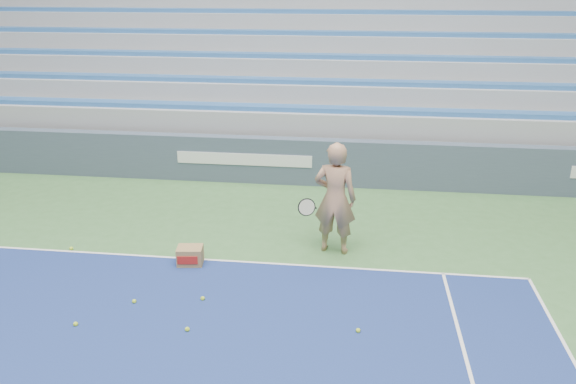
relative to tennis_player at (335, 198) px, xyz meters
name	(u,v)px	position (x,y,z in m)	size (l,w,h in m)	color
sponsor_barrier	(245,159)	(-2.26, 3.36, -0.46)	(30.00, 0.32, 1.10)	#3E4C5F
bleachers	(278,50)	(-2.26, 9.08, 1.34)	(31.00, 9.15, 7.30)	#95989D
tennis_player	(335,198)	(0.00, 0.00, 0.00)	(1.01, 0.91, 2.03)	tan
ball_box	(190,256)	(-2.41, -0.81, -0.85)	(0.47, 0.38, 0.32)	olive
tennis_ball_0	(358,331)	(0.46, -2.44, -0.98)	(0.07, 0.07, 0.07)	#B4DA2C
tennis_ball_1	(187,329)	(-1.91, -2.70, -0.98)	(0.07, 0.07, 0.07)	#B4DA2C
tennis_ball_2	(203,298)	(-1.91, -1.90, -0.98)	(0.07, 0.07, 0.07)	#B4DA2C
tennis_ball_3	(134,301)	(-2.91, -2.10, -0.98)	(0.07, 0.07, 0.07)	#B4DA2C
tennis_ball_4	(76,324)	(-3.52, -2.77, -0.98)	(0.07, 0.07, 0.07)	#B4DA2C
tennis_ball_5	(71,248)	(-4.70, -0.56, -0.98)	(0.07, 0.07, 0.07)	#B4DA2C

